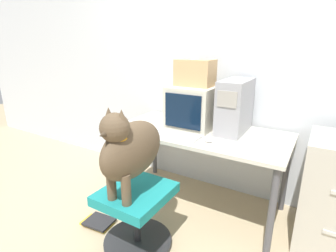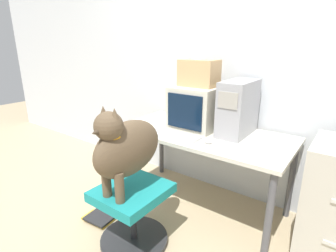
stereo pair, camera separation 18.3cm
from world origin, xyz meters
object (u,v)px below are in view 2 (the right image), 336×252
object	(u,v)px
cardboard_box	(199,73)
pc_tower	(238,108)
crt_monitor	(198,107)
book_stack_floor	(99,218)
office_chair	(133,212)
dog	(126,147)
keyboard	(174,135)

from	to	relation	value
cardboard_box	pc_tower	bearing A→B (deg)	3.86
crt_monitor	book_stack_floor	xyz separation A→B (m)	(-0.47, -0.81, -0.89)
office_chair	cardboard_box	bearing A→B (deg)	86.64
crt_monitor	office_chair	distance (m)	1.04
pc_tower	dog	world-z (taller)	pc_tower
keyboard	pc_tower	bearing A→B (deg)	43.78
dog	cardboard_box	distance (m)	0.95
crt_monitor	book_stack_floor	size ratio (longest dim) A/B	1.59
book_stack_floor	crt_monitor	bearing A→B (deg)	60.05
pc_tower	cardboard_box	world-z (taller)	cardboard_box
keyboard	cardboard_box	xyz separation A→B (m)	(0.02, 0.34, 0.47)
keyboard	dog	distance (m)	0.52
dog	book_stack_floor	world-z (taller)	dog
keyboard	book_stack_floor	xyz separation A→B (m)	(-0.45, -0.47, -0.72)
pc_tower	keyboard	xyz separation A→B (m)	(-0.38, -0.36, -0.21)
keyboard	book_stack_floor	bearing A→B (deg)	-133.53
keyboard	office_chair	xyz separation A→B (m)	(-0.03, -0.48, -0.47)
pc_tower	book_stack_floor	world-z (taller)	pc_tower
book_stack_floor	dog	bearing A→B (deg)	-5.73
cardboard_box	book_stack_floor	xyz separation A→B (m)	(-0.47, -0.81, -1.18)
crt_monitor	pc_tower	size ratio (longest dim) A/B	0.98
crt_monitor	pc_tower	distance (m)	0.37
pc_tower	cardboard_box	distance (m)	0.45
cardboard_box	book_stack_floor	size ratio (longest dim) A/B	1.17
crt_monitor	office_chair	world-z (taller)	crt_monitor
pc_tower	book_stack_floor	distance (m)	1.50
keyboard	dog	world-z (taller)	dog
keyboard	cardboard_box	bearing A→B (deg)	87.36
crt_monitor	keyboard	xyz separation A→B (m)	(-0.02, -0.33, -0.17)
crt_monitor	keyboard	size ratio (longest dim) A/B	1.00
office_chair	crt_monitor	bearing A→B (deg)	86.63
dog	office_chair	bearing A→B (deg)	90.00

